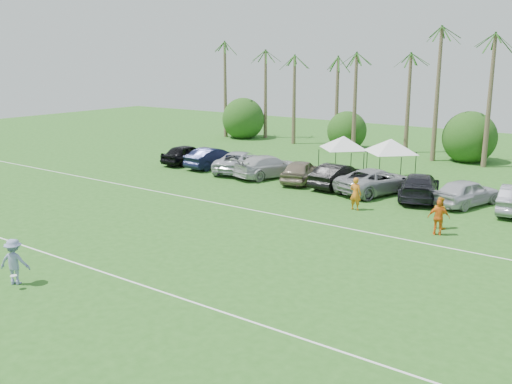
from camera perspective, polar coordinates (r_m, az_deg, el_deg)
The scene contains 28 objects.
ground at distance 25.51m, azimuth -20.12°, elevation -8.36°, with size 120.00×120.00×0.00m, color #285F1C.
field_lines at distance 30.33m, azimuth -7.55°, elevation -4.14°, with size 80.00×12.10×0.01m.
palm_tree_0 at distance 65.99m, azimuth -3.65°, elevation 12.06°, with size 2.40×2.40×8.90m.
palm_tree_1 at distance 62.90m, azimuth -0.06°, elevation 12.81°, with size 2.40×2.40×9.90m.
palm_tree_2 at distance 60.09m, azimuth 3.91°, elevation 13.57°, with size 2.40×2.40×10.90m.
palm_tree_3 at distance 58.06m, azimuth 7.37°, elevation 14.33°, with size 2.40×2.40×11.90m.
palm_tree_4 at distance 56.25m, azimuth 10.93°, elevation 11.60°, with size 2.40×2.40×8.90m.
palm_tree_5 at distance 54.64m, azimuth 14.85°, elevation 12.26°, with size 2.40×2.40×9.90m.
palm_tree_6 at distance 53.30m, azimuth 19.00°, elevation 12.89°, with size 2.40×2.40×10.90m.
palm_tree_7 at distance 52.24m, azimuth 23.37°, elevation 13.47°, with size 2.40×2.40×11.90m.
bush_tree_0 at distance 65.31m, azimuth -0.97°, elevation 7.07°, with size 4.00×4.00×4.00m.
bush_tree_1 at distance 58.47m, azimuth 9.32°, elevation 6.14°, with size 4.00×4.00×4.00m.
bush_tree_2 at distance 54.19m, azimuth 20.74°, elevation 4.87°, with size 4.00×4.00×4.00m.
sideline_player_a at distance 34.90m, azimuth 9.93°, elevation -0.17°, with size 0.73×0.48×2.01m, color orange.
sideline_player_b at distance 32.35m, azimuth 17.88°, elevation -1.97°, with size 0.84×0.66×1.74m, color orange.
sideline_player_c at distance 31.09m, azimuth 17.80°, elevation -2.44°, with size 1.10×0.46×1.88m, color orange.
canopy_tent_left at distance 45.18m, azimuth 8.77°, elevation 5.55°, with size 4.32×4.32×3.50m.
canopy_tent_right at distance 43.60m, azimuth 13.37°, elevation 5.19°, with size 4.47×4.47×3.62m.
frisbee_player at distance 25.36m, azimuth -23.01°, elevation -6.43°, with size 1.43×1.24×1.92m.
parked_car_0 at distance 49.51m, azimuth -6.96°, elevation 3.78°, with size 2.00×4.96×1.69m, color black.
parked_car_1 at distance 47.58m, azimuth -4.33°, elevation 3.45°, with size 1.79×5.13×1.69m, color black.
parked_car_2 at distance 45.69m, azimuth -1.55°, elevation 3.06°, with size 2.80×6.08×1.69m, color #B1B3BB.
parked_car_3 at distance 43.74m, azimuth 1.29°, elevation 2.59°, with size 2.37×5.82×1.69m, color #BABABA.
parked_car_4 at distance 42.06m, azimuth 4.51°, elevation 2.11°, with size 2.00×4.96×1.69m, color #7F705B.
parked_car_5 at distance 40.79m, azimuth 8.20°, elevation 1.65°, with size 1.79×5.13×1.69m, color black.
parked_car_6 at distance 39.47m, azimuth 11.93°, elevation 1.09°, with size 2.80×6.08×1.69m, color #97989B.
parked_car_7 at distance 38.53m, azimuth 16.02°, elevation 0.55°, with size 2.37×5.82×1.69m, color black.
parked_car_8 at distance 37.77m, azimuth 20.29°, elevation -0.02°, with size 2.00×4.96×1.69m, color #BCBBC3.
Camera 1 is at (20.07, -12.82, 9.16)m, focal length 40.00 mm.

